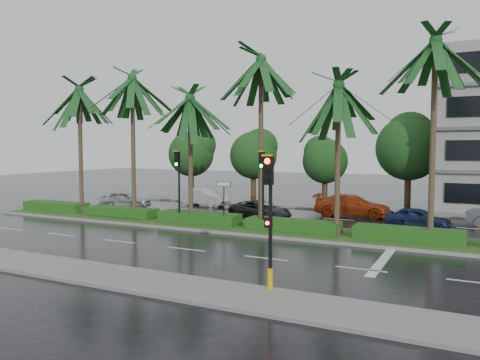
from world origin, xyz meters
The scene contains 17 objects.
ground centered at (0.00, 0.00, 0.00)m, with size 120.00×120.00×0.00m, color black.
near_sidewalk centered at (0.00, -10.20, 0.06)m, with size 40.00×2.40×0.12m, color slate.
far_sidewalk centered at (0.00, 12.00, 0.06)m, with size 40.00×2.00×0.12m, color slate.
median centered at (0.00, 1.00, 0.08)m, with size 36.00×4.00×0.15m.
hedge centered at (0.00, 1.00, 0.45)m, with size 35.20×1.40×0.60m.
lane_markings centered at (3.04, -0.43, 0.01)m, with size 34.00×13.06×0.01m.
palm_row centered at (-1.25, 1.02, 8.10)m, with size 26.30×4.20×10.39m.
signal_near centered at (6.00, -9.39, 2.50)m, with size 0.34×0.45×4.36m.
signal_median_left centered at (-4.00, 0.30, 3.00)m, with size 0.34×0.42×4.36m.
signal_median_right centered at (1.50, 0.30, 3.00)m, with size 0.34×0.42×4.36m.
street_sign centered at (-1.00, 0.48, 2.12)m, with size 0.95×0.09×2.60m.
bg_trees centered at (1.25, 17.59, 4.44)m, with size 32.75×5.29×7.63m.
car_silver centered at (-12.23, 5.22, 0.67)m, with size 3.95×1.59×1.35m, color #B3B6BC.
car_white centered at (-7.73, 9.49, 0.71)m, with size 4.29×1.50×1.41m, color #B2B2B2.
car_darkgrey centered at (-0.50, 4.52, 0.62)m, with size 4.46×2.06×1.24m, color black.
car_red centered at (4.50, 8.68, 0.74)m, with size 5.12×2.08×1.49m, color #A43611.
car_blue centered at (9.00, 5.54, 0.62)m, with size 3.63×1.46×1.24m, color navy.
Camera 1 is at (11.72, -22.96, 4.70)m, focal length 35.00 mm.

